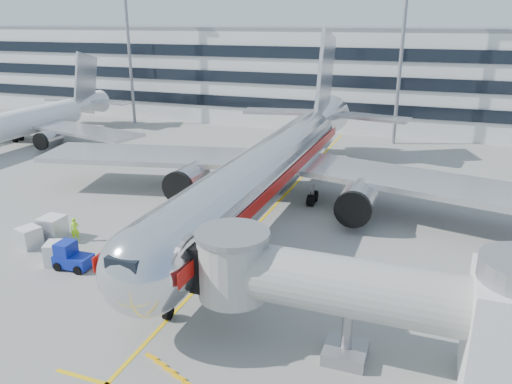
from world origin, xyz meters
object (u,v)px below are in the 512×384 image
(belt_loader, at_px, (165,253))
(ramp_worker, at_px, (75,230))
(cargo_container_front, at_px, (57,253))
(main_jet, at_px, (274,164))
(baggage_tug, at_px, (71,257))
(cargo_container_left, at_px, (29,237))
(cargo_container_right, at_px, (53,228))

(belt_loader, bearing_deg, ramp_worker, 175.60)
(belt_loader, relative_size, cargo_container_front, 2.29)
(main_jet, distance_m, baggage_tug, 19.37)
(baggage_tug, xyz_separation_m, ramp_worker, (-2.82, 3.88, 0.11))
(main_jet, xyz_separation_m, cargo_container_front, (-11.06, -16.24, -3.41))
(cargo_container_left, relative_size, cargo_container_front, 0.92)
(main_jet, relative_size, cargo_container_right, 27.50)
(ramp_worker, bearing_deg, main_jet, 16.25)
(main_jet, xyz_separation_m, cargo_container_left, (-15.09, -14.69, -3.43))
(main_jet, bearing_deg, cargo_container_left, -135.76)
(belt_loader, height_order, baggage_tug, belt_loader)
(cargo_container_right, xyz_separation_m, cargo_container_front, (3.41, -3.45, -0.11))
(main_jet, xyz_separation_m, ramp_worker, (-12.48, -12.56, -3.28))
(cargo_container_left, distance_m, cargo_container_front, 4.32)
(cargo_container_right, distance_m, cargo_container_front, 4.85)
(belt_loader, bearing_deg, baggage_tug, -150.27)
(cargo_container_right, relative_size, ramp_worker, 0.97)
(baggage_tug, bearing_deg, ramp_worker, 125.99)
(cargo_container_right, height_order, ramp_worker, ramp_worker)
(baggage_tug, relative_size, ramp_worker, 1.38)
(baggage_tug, distance_m, cargo_container_right, 6.04)
(baggage_tug, bearing_deg, main_jet, 59.57)
(cargo_container_left, bearing_deg, cargo_container_front, -21.01)
(baggage_tug, xyz_separation_m, cargo_container_right, (-4.81, 3.65, 0.09))
(cargo_container_front, relative_size, ramp_worker, 1.05)
(belt_loader, distance_m, cargo_container_right, 10.48)
(main_jet, height_order, ramp_worker, main_jet)
(cargo_container_right, bearing_deg, belt_loader, -2.28)
(main_jet, bearing_deg, ramp_worker, -134.82)
(cargo_container_left, relative_size, ramp_worker, 0.97)
(belt_loader, xyz_separation_m, cargo_container_left, (-11.09, -1.48, 0.19))
(baggage_tug, relative_size, cargo_container_left, 1.43)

